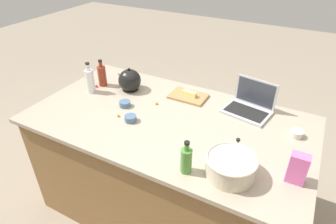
{
  "coord_description": "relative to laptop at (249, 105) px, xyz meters",
  "views": [
    {
      "loc": [
        -0.76,
        1.42,
        1.99
      ],
      "look_at": [
        0.0,
        0.0,
        0.95
      ],
      "focal_mm": 30.5,
      "sensor_mm": 36.0,
      "label": 1
    }
  ],
  "objects": [
    {
      "name": "bottle_vinegar",
      "position": [
        1.17,
        0.31,
        0.05
      ],
      "size": [
        0.07,
        0.07,
        0.25
      ],
      "color": "white",
      "rests_on": "island_counter"
    },
    {
      "name": "kettle",
      "position": [
        0.92,
        0.13,
        0.03
      ],
      "size": [
        0.21,
        0.18,
        0.2
      ],
      "color": "black",
      "rests_on": "island_counter"
    },
    {
      "name": "candy_1",
      "position": [
        1.23,
        0.26,
        -0.04
      ],
      "size": [
        0.02,
        0.02,
        0.02
      ],
      "primitive_type": "sphere",
      "color": "green",
      "rests_on": "island_counter"
    },
    {
      "name": "bottle_soy",
      "position": [
        1.17,
        0.17,
        0.04
      ],
      "size": [
        0.07,
        0.07,
        0.22
      ],
      "color": "maroon",
      "rests_on": "island_counter"
    },
    {
      "name": "ramekin_small",
      "position": [
        -0.34,
        0.15,
        -0.03
      ],
      "size": [
        0.08,
        0.08,
        0.04
      ],
      "primitive_type": "cylinder",
      "color": "beige",
      "rests_on": "island_counter"
    },
    {
      "name": "candy_3",
      "position": [
        0.62,
        0.23,
        -0.04
      ],
      "size": [
        0.02,
        0.02,
        0.02
      ],
      "primitive_type": "sphere",
      "color": "yellow",
      "rests_on": "island_counter"
    },
    {
      "name": "candy_0",
      "position": [
        0.77,
        0.5,
        -0.04
      ],
      "size": [
        0.02,
        0.02,
        0.02
      ],
      "primitive_type": "sphere",
      "color": "orange",
      "rests_on": "island_counter"
    },
    {
      "name": "ramekin_wide",
      "position": [
        0.81,
        0.36,
        -0.03
      ],
      "size": [
        0.08,
        0.08,
        0.04
      ],
      "primitive_type": "cylinder",
      "color": "slate",
      "rests_on": "island_counter"
    },
    {
      "name": "kitchen_timer",
      "position": [
        -0.05,
        0.45,
        -0.01
      ],
      "size": [
        0.07,
        0.07,
        0.08
      ],
      "color": "#B2B2B7",
      "rests_on": "island_counter"
    },
    {
      "name": "bottle_olive",
      "position": [
        0.14,
        0.75,
        0.03
      ],
      "size": [
        0.06,
        0.06,
        0.2
      ],
      "color": "#4C8C38",
      "rests_on": "island_counter"
    },
    {
      "name": "butter_stick_left",
      "position": [
        0.45,
        0.02,
        -0.01
      ],
      "size": [
        0.11,
        0.05,
        0.04
      ],
      "primitive_type": "cube",
      "rotation": [
        0.0,
        0.0,
        -0.09
      ],
      "color": "#F4E58C",
      "rests_on": "cutting_board"
    },
    {
      "name": "ramekin_medium",
      "position": [
        0.67,
        0.5,
        -0.03
      ],
      "size": [
        0.08,
        0.08,
        0.04
      ],
      "primitive_type": "cylinder",
      "color": "slate",
      "rests_on": "island_counter"
    },
    {
      "name": "candy_2",
      "position": [
        1.19,
        0.23,
        -0.04
      ],
      "size": [
        0.02,
        0.02,
        0.02
      ],
      "primitive_type": "sphere",
      "color": "red",
      "rests_on": "island_counter"
    },
    {
      "name": "mixing_bowl_large",
      "position": [
        -0.08,
        0.67,
        0.01
      ],
      "size": [
        0.27,
        0.27,
        0.12
      ],
      "color": "beige",
      "rests_on": "island_counter"
    },
    {
      "name": "island_counter",
      "position": [
        0.46,
        0.35,
        -0.5
      ],
      "size": [
        1.91,
        1.04,
        0.9
      ],
      "color": "olive",
      "rests_on": "ground"
    },
    {
      "name": "cutting_board",
      "position": [
        0.46,
        0.02,
        -0.04
      ],
      "size": [
        0.28,
        0.19,
        0.02
      ],
      "primitive_type": "cube",
      "color": "#AD7F4C",
      "rests_on": "island_counter"
    },
    {
      "name": "candy_4",
      "position": [
        1.02,
        -0.01,
        -0.04
      ],
      "size": [
        0.02,
        0.02,
        0.02
      ],
      "primitive_type": "sphere",
      "color": "blue",
      "rests_on": "island_counter"
    },
    {
      "name": "ground_plane",
      "position": [
        0.46,
        0.35,
        -0.95
      ],
      "size": [
        12.0,
        12.0,
        0.0
      ],
      "primitive_type": "plane",
      "color": "gray"
    },
    {
      "name": "candy_bag",
      "position": [
        -0.38,
        0.55,
        0.04
      ],
      "size": [
        0.09,
        0.06,
        0.17
      ],
      "primitive_type": "cube",
      "color": "pink",
      "rests_on": "island_counter"
    },
    {
      "name": "laptop",
      "position": [
        0.0,
        0.0,
        0.0
      ],
      "size": [
        0.34,
        0.28,
        0.22
      ],
      "color": "#B7B7BC",
      "rests_on": "island_counter"
    }
  ]
}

